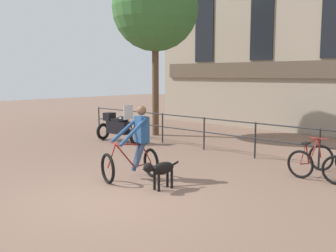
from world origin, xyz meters
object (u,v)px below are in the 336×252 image
object	(u,v)px
parked_motorcycle	(119,126)
parked_bicycle_near_lamp	(311,160)
cyclist_with_bike	(135,147)
dog	(160,169)

from	to	relation	value
parked_motorcycle	parked_bicycle_near_lamp	distance (m)	6.96
cyclist_with_bike	parked_motorcycle	distance (m)	5.16
cyclist_with_bike	parked_bicycle_near_lamp	world-z (taller)	cyclist_with_bike
parked_bicycle_near_lamp	dog	bearing A→B (deg)	66.18
dog	parked_bicycle_near_lamp	size ratio (longest dim) A/B	0.85
cyclist_with_bike	dog	xyz separation A→B (m)	(1.01, -0.21, -0.32)
cyclist_with_bike	parked_bicycle_near_lamp	xyz separation A→B (m)	(2.72, 3.25, -0.41)
dog	parked_bicycle_near_lamp	world-z (taller)	parked_bicycle_near_lamp
parked_motorcycle	parked_bicycle_near_lamp	xyz separation A→B (m)	(6.95, 0.32, -0.20)
cyclist_with_bike	dog	bearing A→B (deg)	2.37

